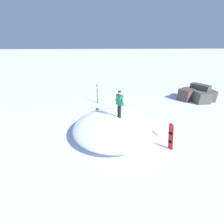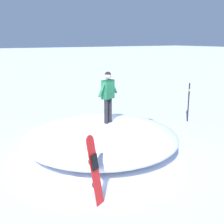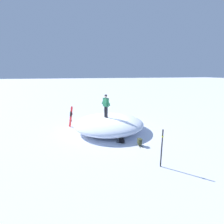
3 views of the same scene
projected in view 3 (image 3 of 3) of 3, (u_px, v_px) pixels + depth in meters
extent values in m
plane|color=white|center=(108.00, 131.00, 12.84)|extent=(240.00, 240.00, 0.00)
ellipsoid|color=white|center=(109.00, 124.00, 12.76)|extent=(7.42, 7.41, 1.11)
cylinder|color=black|center=(107.00, 112.00, 12.26)|extent=(0.14, 0.14, 0.82)
cylinder|color=black|center=(105.00, 112.00, 12.41)|extent=(0.14, 0.14, 0.82)
cube|color=#195638|center=(106.00, 102.00, 12.17)|extent=(0.51, 0.38, 0.61)
sphere|color=beige|center=(106.00, 96.00, 12.07)|extent=(0.22, 0.22, 0.22)
cylinder|color=#195638|center=(108.00, 102.00, 11.91)|extent=(0.39, 0.23, 0.51)
cylinder|color=#195638|center=(103.00, 101.00, 12.40)|extent=(0.39, 0.23, 0.51)
sphere|color=black|center=(106.00, 96.00, 12.06)|extent=(0.21, 0.21, 0.21)
cube|color=red|center=(71.00, 117.00, 13.71)|extent=(0.39, 0.39, 1.54)
cylinder|color=red|center=(72.00, 108.00, 13.62)|extent=(0.29, 0.20, 0.29)
cube|color=black|center=(71.00, 114.00, 13.65)|extent=(0.25, 0.18, 0.37)
cube|color=black|center=(72.00, 114.00, 13.70)|extent=(0.21, 0.16, 0.12)
cube|color=black|center=(71.00, 121.00, 13.77)|extent=(0.21, 0.16, 0.12)
ellipsoid|color=black|center=(121.00, 140.00, 10.61)|extent=(0.48, 0.46, 0.32)
ellipsoid|color=black|center=(124.00, 142.00, 10.52)|extent=(0.22, 0.23, 0.15)
cube|color=black|center=(121.00, 138.00, 10.57)|extent=(0.40, 0.39, 0.06)
cylinder|color=black|center=(119.00, 141.00, 10.82)|extent=(0.23, 0.20, 0.04)
cylinder|color=black|center=(118.00, 142.00, 10.70)|extent=(0.23, 0.20, 0.04)
ellipsoid|color=#383D23|center=(140.00, 142.00, 10.19)|extent=(0.37, 0.29, 0.45)
ellipsoid|color=#4B5131|center=(139.00, 142.00, 10.37)|extent=(0.10, 0.22, 0.21)
cube|color=#383D23|center=(140.00, 139.00, 10.15)|extent=(0.31, 0.24, 0.06)
cylinder|color=#383D23|center=(140.00, 147.00, 10.03)|extent=(0.26, 0.04, 0.04)
cylinder|color=#383D23|center=(142.00, 147.00, 10.07)|extent=(0.26, 0.04, 0.04)
cylinder|color=black|center=(162.00, 148.00, 7.76)|extent=(0.06, 0.06, 1.84)
cylinder|color=yellow|center=(163.00, 136.00, 7.63)|extent=(0.10, 0.10, 0.06)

